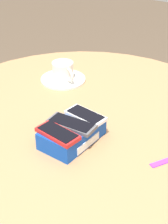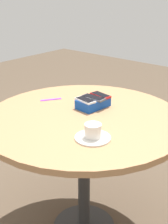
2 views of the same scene
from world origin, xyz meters
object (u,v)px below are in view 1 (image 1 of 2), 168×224
Objects in this scene: phone_box at (72,134)px; phone_white at (86,116)px; coffee_cup at (63,71)px; saucer at (63,79)px; phone_gray at (71,124)px; round_table at (84,143)px; phone_red at (58,133)px.

phone_white is (0.06, -0.01, 0.03)m from phone_box.
coffee_cup reaches higher than phone_white.
phone_box reaches higher than saucer.
phone_white is at bearing -9.93° from phone_gray.
phone_box is 0.38m from coffee_cup.
coffee_cup is (0.24, 0.24, -0.02)m from phone_white.
round_table is 7.73× the size of phone_gray.
round_table is at bearing 9.50° from phone_red.
phone_red is 0.12m from phone_white.
phone_red is at bearing -147.20° from coffee_cup.
phone_gray is at bearing -141.56° from saucer.
phone_white is (0.12, -0.02, -0.00)m from phone_red.
round_table is at bearing 35.25° from phone_white.
coffee_cup is at bearing 38.28° from phone_gray.
round_table is 0.28m from saucer.
phone_white reaches higher than round_table.
round_table is 8.23× the size of phone_red.
phone_white is 0.34m from coffee_cup.
phone_gray is (-0.12, -0.04, 0.16)m from round_table.
phone_red is 0.94× the size of phone_gray.
phone_gray is 1.09× the size of phone_white.
phone_box is 0.07m from phone_red.
phone_box is at bearing -7.17° from phone_red.
phone_red is 0.06m from phone_gray.
phone_white is 0.35m from saucer.
phone_white is 0.76× the size of saucer.
phone_gray is 0.38m from coffee_cup.
coffee_cup is at bearing -113.67° from saucer.
phone_red is at bearing 172.83° from phone_box.
round_table is 0.20m from phone_gray.
round_table is 0.18m from phone_white.
phone_box is at bearing -141.49° from coffee_cup.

